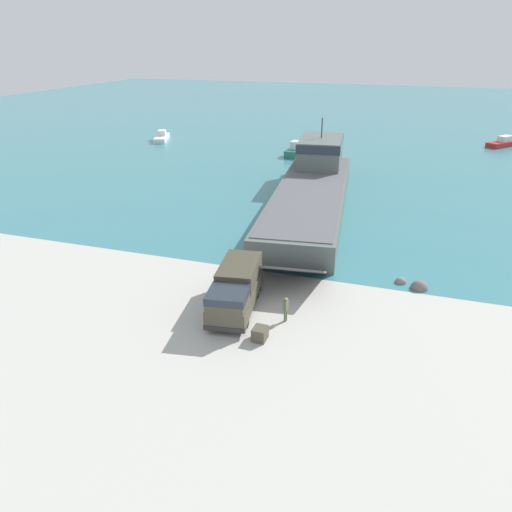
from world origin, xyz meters
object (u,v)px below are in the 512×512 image
object	(u,v)px
military_truck	(236,289)
moored_boat_c	(507,142)
cargo_crate	(260,334)
soldier_on_ramp	(286,308)
landing_craft	(313,184)
moored_boat_b	(297,150)
moored_boat_a	(162,137)

from	to	relation	value
military_truck	moored_boat_c	xyz separation A→B (m)	(24.08, 67.65, -0.93)
military_truck	cargo_crate	distance (m)	4.31
soldier_on_ramp	landing_craft	bearing A→B (deg)	110.18
military_truck	cargo_crate	world-z (taller)	military_truck
moored_boat_b	military_truck	bearing A→B (deg)	-77.35
landing_craft	cargo_crate	distance (m)	28.84
moored_boat_b	moored_boat_c	world-z (taller)	moored_boat_b
soldier_on_ramp	moored_boat_c	size ratio (longest dim) A/B	0.21
military_truck	moored_boat_c	world-z (taller)	military_truck
soldier_on_ramp	moored_boat_a	bearing A→B (deg)	136.68
landing_craft	moored_boat_a	bearing A→B (deg)	134.06
military_truck	moored_boat_b	xyz separation A→B (m)	(-8.13, 48.93, -0.76)
moored_boat_c	cargo_crate	bearing A→B (deg)	-67.13
soldier_on_ramp	moored_boat_b	size ratio (longest dim) A/B	0.27
moored_boat_a	moored_boat_c	distance (m)	60.27
soldier_on_ramp	cargo_crate	world-z (taller)	soldier_on_ramp
moored_boat_a	military_truck	bearing A→B (deg)	102.79
military_truck	soldier_on_ramp	world-z (taller)	military_truck
military_truck	moored_boat_b	bearing A→B (deg)	-179.48
landing_craft	moored_boat_a	distance (m)	43.88
moored_boat_a	landing_craft	bearing A→B (deg)	120.75
soldier_on_ramp	moored_boat_c	xyz separation A→B (m)	(20.43, 68.19, -0.43)
cargo_crate	landing_craft	bearing A→B (deg)	96.28
cargo_crate	soldier_on_ramp	bearing A→B (deg)	70.91
military_truck	soldier_on_ramp	size ratio (longest dim) A/B	4.40
military_truck	landing_craft	bearing A→B (deg)	171.99
soldier_on_ramp	moored_boat_c	world-z (taller)	soldier_on_ramp
military_truck	cargo_crate	bearing A→B (deg)	32.33
moored_boat_b	landing_craft	bearing A→B (deg)	-68.53
moored_boat_a	moored_boat_b	world-z (taller)	moored_boat_b
moored_boat_b	moored_boat_c	xyz separation A→B (m)	(32.21, 18.72, -0.17)
moored_boat_a	moored_boat_b	xyz separation A→B (m)	(26.30, -4.23, 0.17)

